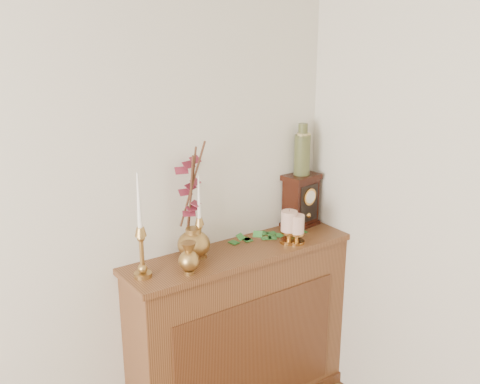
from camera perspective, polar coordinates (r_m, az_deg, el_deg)
console_shelf at (r=3.06m, az=0.09°, el=-14.34°), size 1.24×0.34×0.93m
candlestick_left at (r=2.53m, az=-10.01°, el=-5.22°), size 0.08×0.08×0.49m
candlestick_center at (r=2.71m, az=-4.12°, el=-3.97°), size 0.07×0.07×0.41m
bud_vase at (r=2.56m, az=-5.22°, el=-6.74°), size 0.10×0.10×0.15m
ginger_jar at (r=2.69m, az=-5.09°, el=-1.28°), size 0.24×0.25×0.58m
pillar_candle_left at (r=2.89m, az=5.00°, el=-3.37°), size 0.09×0.09×0.18m
pillar_candle_right at (r=2.89m, az=5.79°, el=-3.63°), size 0.09×0.09×0.16m
ivy_garland at (r=2.92m, az=2.30°, el=-4.85°), size 0.39×0.18×0.08m
mantel_clock at (r=3.12m, az=6.21°, el=-0.88°), size 0.21×0.16×0.29m
ceramic_vase at (r=3.05m, az=6.34°, el=4.06°), size 0.09×0.09×0.28m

